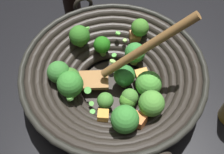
{
  "coord_description": "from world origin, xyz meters",
  "views": [
    {
      "loc": [
        0.24,
        -0.25,
        0.56
      ],
      "look_at": [
        -0.01,
        0.01,
        0.03
      ],
      "focal_mm": 42.72,
      "sensor_mm": 36.0,
      "label": 1
    }
  ],
  "objects": [
    {
      "name": "wok",
      "position": [
        0.0,
        -0.0,
        0.06
      ],
      "size": [
        0.43,
        0.42,
        0.24
      ],
      "color": "black",
      "rests_on": "ground"
    },
    {
      "name": "ground_plane",
      "position": [
        0.0,
        0.0,
        0.0
      ],
      "size": [
        4.0,
        4.0,
        0.0
      ],
      "primitive_type": "plane",
      "color": "black"
    }
  ]
}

